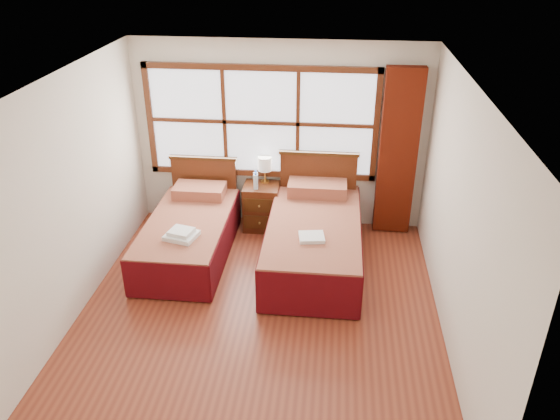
# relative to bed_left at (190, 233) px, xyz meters

# --- Properties ---
(floor) EXTENTS (4.50, 4.50, 0.00)m
(floor) POSITION_rel_bed_left_xyz_m (1.07, -1.20, -0.30)
(floor) COLOR brown
(floor) RESTS_ON ground
(ceiling) EXTENTS (4.50, 4.50, 0.00)m
(ceiling) POSITION_rel_bed_left_xyz_m (1.07, -1.20, 2.30)
(ceiling) COLOR white
(ceiling) RESTS_ON wall_back
(wall_back) EXTENTS (4.00, 0.00, 4.00)m
(wall_back) POSITION_rel_bed_left_xyz_m (1.07, 1.05, 1.00)
(wall_back) COLOR silver
(wall_back) RESTS_ON floor
(wall_left) EXTENTS (0.00, 4.50, 4.50)m
(wall_left) POSITION_rel_bed_left_xyz_m (-0.93, -1.20, 1.00)
(wall_left) COLOR silver
(wall_left) RESTS_ON floor
(wall_right) EXTENTS (0.00, 4.50, 4.50)m
(wall_right) POSITION_rel_bed_left_xyz_m (3.07, -1.20, 1.00)
(wall_right) COLOR silver
(wall_right) RESTS_ON floor
(window) EXTENTS (3.16, 0.06, 1.56)m
(window) POSITION_rel_bed_left_xyz_m (0.82, 1.01, 1.20)
(window) COLOR white
(window) RESTS_ON wall_back
(curtain) EXTENTS (0.50, 0.16, 2.30)m
(curtain) POSITION_rel_bed_left_xyz_m (2.67, 0.91, 0.87)
(curtain) COLOR #591608
(curtain) RESTS_ON wall_back
(bed_left) EXTENTS (1.03, 2.05, 1.00)m
(bed_left) POSITION_rel_bed_left_xyz_m (0.00, 0.00, 0.00)
(bed_left) COLOR #44260E
(bed_left) RESTS_ON floor
(bed_right) EXTENTS (1.16, 2.25, 1.13)m
(bed_right) POSITION_rel_bed_left_xyz_m (1.62, -0.00, 0.04)
(bed_right) COLOR #44260E
(bed_right) RESTS_ON floor
(nightstand) EXTENTS (0.49, 0.48, 0.66)m
(nightstand) POSITION_rel_bed_left_xyz_m (0.84, 0.80, 0.02)
(nightstand) COLOR #542612
(nightstand) RESTS_ON floor
(towels_left) EXTENTS (0.42, 0.39, 0.11)m
(towels_left) POSITION_rel_bed_left_xyz_m (0.05, -0.50, 0.27)
(towels_left) COLOR white
(towels_left) RESTS_ON bed_left
(towels_right) EXTENTS (0.33, 0.29, 0.05)m
(towels_right) POSITION_rel_bed_left_xyz_m (1.61, -0.49, 0.32)
(towels_right) COLOR white
(towels_right) RESTS_ON bed_right
(lamp) EXTENTS (0.20, 0.20, 0.38)m
(lamp) POSITION_rel_bed_left_xyz_m (0.88, 0.93, 0.62)
(lamp) COLOR gold
(lamp) RESTS_ON nightstand
(bottle_near) EXTENTS (0.06, 0.06, 0.24)m
(bottle_near) POSITION_rel_bed_left_xyz_m (0.77, 0.77, 0.46)
(bottle_near) COLOR #BFE3F6
(bottle_near) RESTS_ON nightstand
(bottle_far) EXTENTS (0.06, 0.06, 0.24)m
(bottle_far) POSITION_rel_bed_left_xyz_m (0.78, 0.69, 0.46)
(bottle_far) COLOR #BFE3F6
(bottle_far) RESTS_ON nightstand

